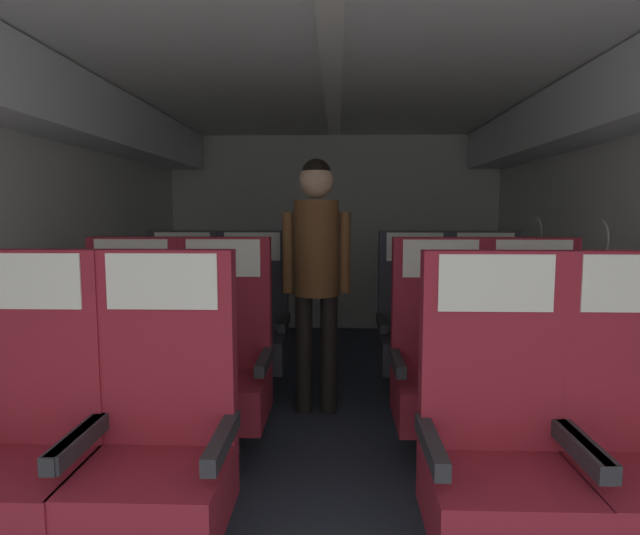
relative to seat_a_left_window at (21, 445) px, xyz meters
The scene contains 14 objects.
ground 1.73m from the seat_a_left_window, 49.77° to the left, with size 3.84×5.95×0.02m, color #2D3342.
fuselage_shell 2.17m from the seat_a_left_window, 54.98° to the left, with size 3.72×5.60×2.17m.
seat_a_left_window is the anchor object (origin of this frame).
seat_a_left_aisle 0.49m from the seat_a_left_window, ahead, with size 0.53×0.47×1.16m.
seat_a_right_window 1.66m from the seat_a_left_window, ahead, with size 0.53×0.47×1.16m.
seat_b_left_window 0.95m from the seat_a_left_window, 89.84° to the left, with size 0.53×0.47×1.16m.
seat_b_left_aisle 1.08m from the seat_a_left_window, 62.50° to the left, with size 0.53×0.47×1.16m.
seat_b_right_aisle 2.34m from the seat_a_left_window, 24.25° to the left, with size 0.53×0.47×1.16m.
seat_b_right_window 1.91m from the seat_a_left_window, 30.18° to the left, with size 0.53×0.47×1.16m.
seat_c_left_window 1.89m from the seat_a_left_window, 89.95° to the left, with size 0.53×0.47×1.16m.
seat_c_left_aisle 1.95m from the seat_a_left_window, 75.10° to the left, with size 0.53×0.47×1.16m.
seat_c_right_aisle 2.86m from the seat_a_left_window, 41.44° to the left, with size 0.53×0.47×1.16m.
seat_c_right_window 2.51m from the seat_a_left_window, 48.93° to the left, with size 0.53×0.47×1.16m.
flight_attendant 1.91m from the seat_a_left_window, 58.06° to the left, with size 0.43×0.28×1.62m.
Camera 1 is at (0.03, -0.22, 1.29)m, focal length 29.48 mm.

